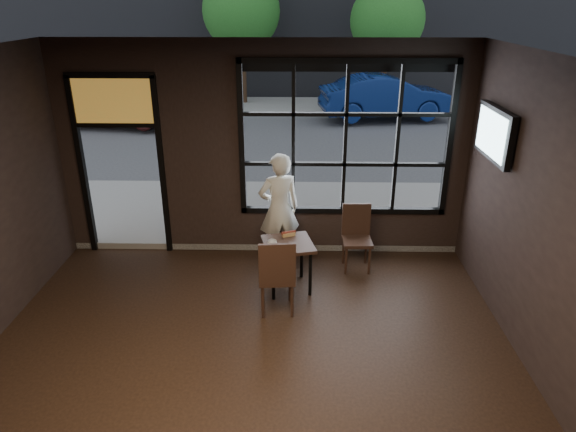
{
  "coord_description": "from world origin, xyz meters",
  "views": [
    {
      "loc": [
        0.52,
        -3.75,
        3.69
      ],
      "look_at": [
        0.4,
        2.2,
        1.15
      ],
      "focal_mm": 32.0,
      "sensor_mm": 36.0,
      "label": 1
    }
  ],
  "objects_px": {
    "chair_near": "(277,274)",
    "navy_car": "(386,97)",
    "cafe_table": "(288,265)",
    "man": "(279,209)"
  },
  "relations": [
    {
      "from": "navy_car",
      "to": "cafe_table",
      "type": "bearing_deg",
      "value": 156.01
    },
    {
      "from": "navy_car",
      "to": "chair_near",
      "type": "bearing_deg",
      "value": 156.09
    },
    {
      "from": "cafe_table",
      "to": "chair_near",
      "type": "distance_m",
      "value": 0.58
    },
    {
      "from": "chair_near",
      "to": "navy_car",
      "type": "xyz_separation_m",
      "value": [
        3.03,
        10.96,
        0.27
      ]
    },
    {
      "from": "man",
      "to": "navy_car",
      "type": "distance_m",
      "value": 10.09
    },
    {
      "from": "man",
      "to": "chair_near",
      "type": "bearing_deg",
      "value": 73.02
    },
    {
      "from": "cafe_table",
      "to": "chair_near",
      "type": "relative_size",
      "value": 0.67
    },
    {
      "from": "chair_near",
      "to": "cafe_table",
      "type": "bearing_deg",
      "value": -108.56
    },
    {
      "from": "cafe_table",
      "to": "navy_car",
      "type": "distance_m",
      "value": 10.83
    },
    {
      "from": "chair_near",
      "to": "man",
      "type": "height_order",
      "value": "man"
    }
  ]
}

